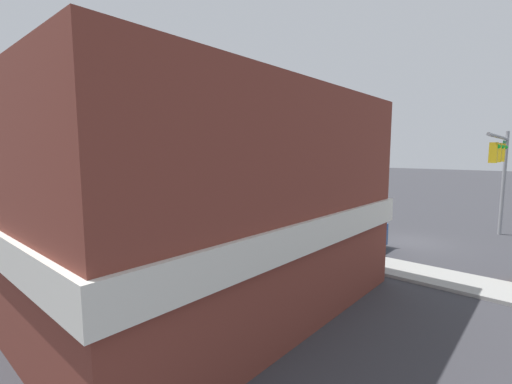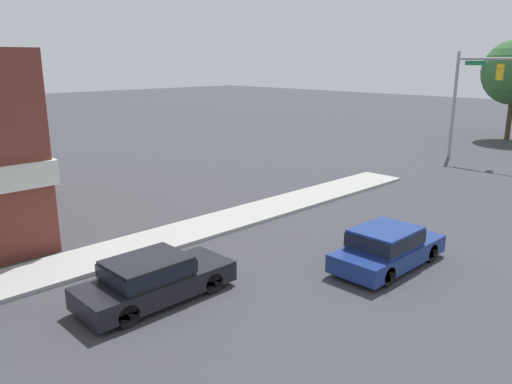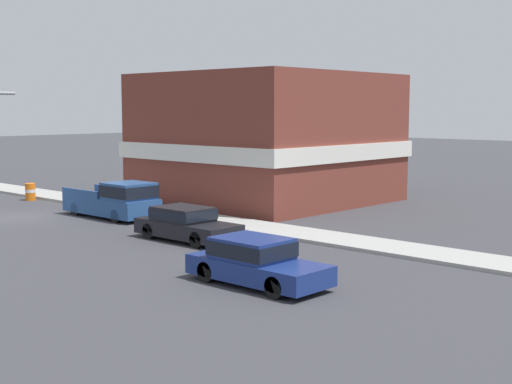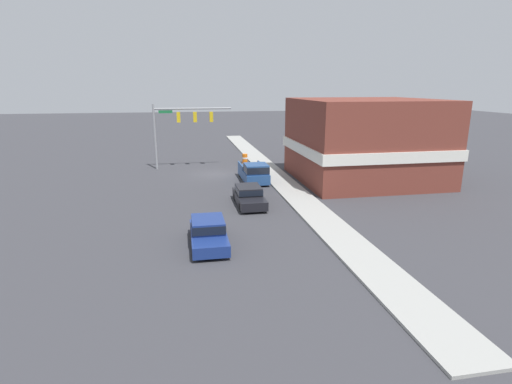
# 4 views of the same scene
# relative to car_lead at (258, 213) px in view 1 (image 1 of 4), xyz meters

# --- Properties ---
(ground_plane) EXTENTS (200.00, 200.00, 0.00)m
(ground_plane) POSITION_rel_car_lead_xyz_m (1.60, -10.88, -0.72)
(ground_plane) COLOR #38383D
(sidewalk_curb) EXTENTS (2.40, 60.00, 0.14)m
(sidewalk_curb) POSITION_rel_car_lead_xyz_m (-4.10, -10.88, -0.65)
(sidewalk_curb) COLOR #9E9E99
(sidewalk_curb) RESTS_ON ground
(near_signal_assembly) EXTENTS (8.06, 0.49, 6.73)m
(near_signal_assembly) POSITION_rel_car_lead_xyz_m (4.62, -14.67, 4.25)
(near_signal_assembly) COLOR gray
(near_signal_assembly) RESTS_ON ground
(far_signal_assembly) EXTENTS (7.66, 0.49, 7.55)m
(far_signal_assembly) POSITION_rel_car_lead_xyz_m (-1.92, 28.18, 4.76)
(far_signal_assembly) COLOR gray
(far_signal_assembly) RESTS_ON ground
(car_lead) EXTENTS (1.88, 4.74, 1.37)m
(car_lead) POSITION_rel_car_lead_xyz_m (0.00, 0.00, 0.00)
(car_lead) COLOR black
(car_lead) RESTS_ON ground
(car_oncoming) EXTENTS (1.91, 4.60, 1.44)m
(car_oncoming) POSITION_rel_car_lead_xyz_m (3.48, 7.16, 0.03)
(car_oncoming) COLOR black
(car_oncoming) RESTS_ON ground
(pickup_truck_parked) EXTENTS (2.08, 5.51, 1.84)m
(pickup_truck_parked) POSITION_rel_car_lead_xyz_m (-1.66, -7.00, 0.18)
(pickup_truck_parked) COLOR black
(pickup_truck_parked) RESTS_ON ground
(corner_brick_building) EXTENTS (12.30, 12.06, 7.37)m
(corner_brick_building) POSITION_rel_car_lead_xyz_m (-11.80, -6.18, 2.89)
(corner_brick_building) COLOR brown
(corner_brick_building) RESTS_ON ground
(church_steeple) EXTENTS (2.76, 2.76, 11.46)m
(church_steeple) POSITION_rel_car_lead_xyz_m (21.62, 22.53, 5.27)
(church_steeple) COLOR white
(church_steeple) RESTS_ON ground
(backdrop_tree_left_far) EXTENTS (5.66, 5.66, 8.77)m
(backdrop_tree_left_far) POSITION_rel_car_lead_xyz_m (-4.43, 40.10, 5.20)
(backdrop_tree_left_far) COLOR #4C3823
(backdrop_tree_left_far) RESTS_ON ground
(backdrop_tree_left_mid) EXTENTS (5.47, 5.47, 8.54)m
(backdrop_tree_left_mid) POSITION_rel_car_lead_xyz_m (0.77, 37.61, 5.06)
(backdrop_tree_left_mid) COLOR #4C3823
(backdrop_tree_left_mid) RESTS_ON ground
(backdrop_tree_center) EXTENTS (4.09, 4.09, 5.95)m
(backdrop_tree_center) POSITION_rel_car_lead_xyz_m (9.96, 39.53, 3.17)
(backdrop_tree_center) COLOR #4C3823
(backdrop_tree_center) RESTS_ON ground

